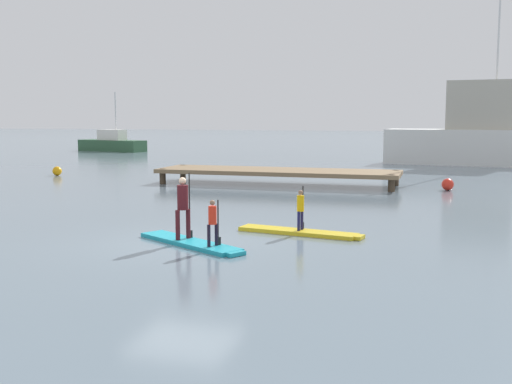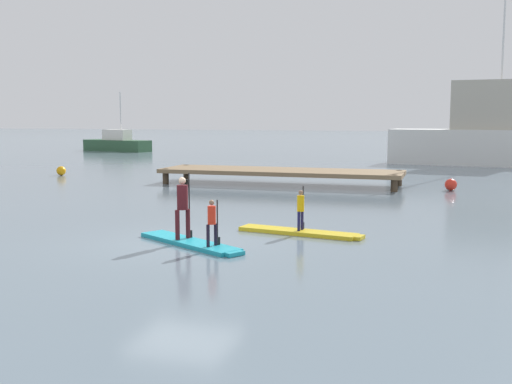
# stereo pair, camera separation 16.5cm
# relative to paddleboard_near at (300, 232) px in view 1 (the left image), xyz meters

# --- Properties ---
(ground_plane) EXTENTS (240.00, 240.00, 0.00)m
(ground_plane) POSITION_rel_paddleboard_near_xyz_m (-2.44, -1.94, -0.05)
(ground_plane) COLOR slate
(paddleboard_near) EXTENTS (3.38, 1.12, 0.10)m
(paddleboard_near) POSITION_rel_paddleboard_near_xyz_m (0.00, 0.00, 0.00)
(paddleboard_near) COLOR gold
(paddleboard_near) RESTS_ON ground
(paddler_child_solo) EXTENTS (0.21, 0.38, 1.14)m
(paddler_child_solo) POSITION_rel_paddleboard_near_xyz_m (0.01, 0.01, 0.64)
(paddler_child_solo) COLOR #19194C
(paddler_child_solo) RESTS_ON paddleboard_near
(paddleboard_far) EXTENTS (3.20, 2.18, 0.10)m
(paddleboard_far) POSITION_rel_paddleboard_near_xyz_m (-2.17, -2.11, -0.00)
(paddleboard_far) COLOR #1E9EB2
(paddleboard_far) RESTS_ON ground
(paddler_adult) EXTENTS (0.36, 0.43, 1.59)m
(paddler_adult) POSITION_rel_paddleboard_near_xyz_m (-2.44, -1.94, 0.91)
(paddler_adult) COLOR #4C1419
(paddler_adult) RESTS_ON paddleboard_far
(paddler_child_front) EXTENTS (0.26, 0.34, 1.06)m
(paddler_child_front) POSITION_rel_paddleboard_near_xyz_m (-1.46, -2.51, 0.64)
(paddler_child_front) COLOR black
(paddler_child_front) RESTS_ON paddleboard_far
(fishing_boat_white_large) EXTENTS (13.34, 4.42, 13.23)m
(fishing_boat_white_large) POSITION_rel_paddleboard_near_xyz_m (6.32, 25.81, 1.64)
(fishing_boat_white_large) COLOR silver
(fishing_boat_white_large) RESTS_ON ground
(fishing_boat_green_midground) EXTENTS (6.86, 3.36, 5.16)m
(fishing_boat_green_midground) POSITION_rel_paddleboard_near_xyz_m (-24.40, 33.22, 0.63)
(fishing_boat_green_midground) COLOR #2D5638
(fishing_boat_green_midground) RESTS_ON ground
(floating_dock) EXTENTS (10.76, 2.90, 0.68)m
(floating_dock) POSITION_rel_paddleboard_near_xyz_m (-3.55, 11.20, 0.53)
(floating_dock) COLOR #846B4C
(floating_dock) RESTS_ON ground
(mooring_buoy_near) EXTENTS (0.49, 0.49, 0.49)m
(mooring_buoy_near) POSITION_rel_paddleboard_near_xyz_m (3.73, 11.14, 0.20)
(mooring_buoy_near) COLOR red
(mooring_buoy_near) RESTS_ON ground
(mooring_buoy_mid) EXTENTS (0.48, 0.48, 0.48)m
(mooring_buoy_mid) POSITION_rel_paddleboard_near_xyz_m (-15.56, 12.12, 0.19)
(mooring_buoy_mid) COLOR orange
(mooring_buoy_mid) RESTS_ON ground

